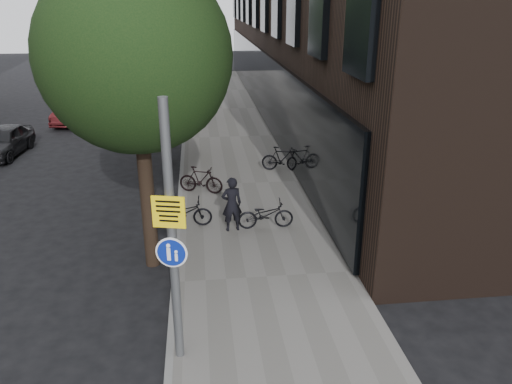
{
  "coord_description": "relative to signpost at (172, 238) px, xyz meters",
  "views": [
    {
      "loc": [
        -1.26,
        -7.25,
        6.54
      ],
      "look_at": [
        0.1,
        4.27,
        2.0
      ],
      "focal_mm": 35.0,
      "sensor_mm": 36.0,
      "label": 1
    }
  ],
  "objects": [
    {
      "name": "ground",
      "position": [
        1.8,
        -0.67,
        -2.63
      ],
      "size": [
        120.0,
        120.0,
        0.0
      ],
      "primitive_type": "plane",
      "color": "black",
      "rests_on": "ground"
    },
    {
      "name": "sidewalk",
      "position": [
        2.05,
        9.33,
        -2.57
      ],
      "size": [
        4.5,
        60.0,
        0.12
      ],
      "primitive_type": "cube",
      "color": "slate",
      "rests_on": "ground"
    },
    {
      "name": "parked_car_near",
      "position": [
        -7.99,
        14.43,
        -1.98
      ],
      "size": [
        1.86,
        3.96,
        1.31
      ],
      "primitive_type": "imported",
      "rotation": [
        0.0,
        0.0,
        -0.08
      ],
      "color": "black",
      "rests_on": "ground"
    },
    {
      "name": "curb_edge",
      "position": [
        -0.2,
        9.33,
        -2.57
      ],
      "size": [
        0.15,
        60.0,
        0.13
      ],
      "primitive_type": "cube",
      "color": "slate",
      "rests_on": "ground"
    },
    {
      "name": "parked_bike_facade_near",
      "position": [
        2.4,
        5.42,
        -2.08
      ],
      "size": [
        1.64,
        0.58,
        0.86
      ],
      "primitive_type": "imported",
      "rotation": [
        0.0,
        0.0,
        1.57
      ],
      "color": "black",
      "rests_on": "sidewalk"
    },
    {
      "name": "street_tree_near",
      "position": [
        -0.73,
        3.97,
        2.48
      ],
      "size": [
        4.4,
        4.4,
        7.5
      ],
      "color": "black",
      "rests_on": "ground"
    },
    {
      "name": "parked_bike_curb_far",
      "position": [
        0.54,
        8.55,
        -2.03
      ],
      "size": [
        1.64,
        0.97,
        0.95
      ],
      "primitive_type": "imported",
      "rotation": [
        0.0,
        0.0,
        1.21
      ],
      "color": "black",
      "rests_on": "sidewalk"
    },
    {
      "name": "street_tree_far",
      "position": [
        -0.73,
        21.47,
        2.48
      ],
      "size": [
        5.0,
        5.0,
        7.8
      ],
      "color": "black",
      "rests_on": "ground"
    },
    {
      "name": "parked_bike_facade_far",
      "position": [
        3.76,
        10.56,
        -2.02
      ],
      "size": [
        1.69,
        0.88,
        0.98
      ],
      "primitive_type": "imported",
      "rotation": [
        0.0,
        0.0,
        1.3
      ],
      "color": "black",
      "rests_on": "sidewalk"
    },
    {
      "name": "parked_car_far",
      "position": [
        -6.42,
        28.05,
        -1.99
      ],
      "size": [
        1.86,
        4.41,
        1.27
      ],
      "primitive_type": "imported",
      "rotation": [
        0.0,
        0.0,
        0.02
      ],
      "color": "black",
      "rests_on": "ground"
    },
    {
      "name": "signpost",
      "position": [
        0.0,
        0.0,
        0.0
      ],
      "size": [
        0.57,
        0.17,
        4.97
      ],
      "rotation": [
        0.0,
        0.0,
        -0.24
      ],
      "color": "#595B5E",
      "rests_on": "sidewalk"
    },
    {
      "name": "parked_car_mid",
      "position": [
        -6.25,
        20.37,
        -1.98
      ],
      "size": [
        1.91,
        4.11,
        1.3
      ],
      "primitive_type": "imported",
      "rotation": [
        0.0,
        0.0,
        -0.14
      ],
      "color": "maroon",
      "rests_on": "ground"
    },
    {
      "name": "parked_bike_curb_near",
      "position": [
        0.0,
        5.85,
        -2.07
      ],
      "size": [
        1.7,
        0.68,
        0.88
      ],
      "primitive_type": "imported",
      "rotation": [
        0.0,
        0.0,
        1.51
      ],
      "color": "black",
      "rests_on": "sidewalk"
    },
    {
      "name": "street_tree_mid",
      "position": [
        -0.73,
        12.47,
        2.48
      ],
      "size": [
        5.0,
        5.0,
        7.8
      ],
      "color": "black",
      "rests_on": "ground"
    },
    {
      "name": "pedestrian",
      "position": [
        1.4,
        5.4,
        -1.69
      ],
      "size": [
        0.65,
        0.48,
        1.65
      ],
      "primitive_type": "imported",
      "rotation": [
        0.0,
        0.0,
        3.3
      ],
      "color": "black",
      "rests_on": "sidewalk"
    }
  ]
}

